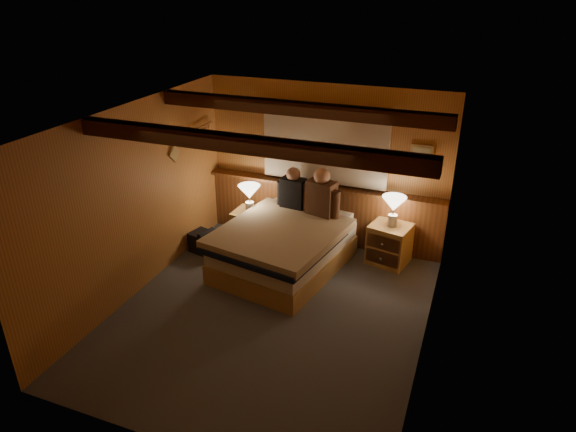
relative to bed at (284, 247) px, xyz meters
The scene contains 19 objects.
floor 1.12m from the bed, 76.69° to the right, with size 4.20×4.20×0.00m, color #4D535C.
ceiling 2.32m from the bed, 76.69° to the right, with size 4.20×4.20×0.00m, color tan.
wall_back 1.39m from the bed, 77.01° to the left, with size 3.60×3.60×0.00m, color #BF8B44.
wall_left 2.06m from the bed, 146.31° to the right, with size 4.20×4.20×0.00m, color #BF8B44.
wall_right 2.45m from the bed, 26.88° to the right, with size 4.20×4.20×0.00m, color #BF8B44.
wall_front 3.26m from the bed, 85.53° to the right, with size 3.60×3.60×0.00m, color #BF8B44.
wainscot 1.04m from the bed, 76.21° to the left, with size 3.60×0.23×0.94m.
curtain_window 1.56m from the bed, 76.13° to the left, with size 2.18×0.09×1.11m.
ceiling_beams 2.18m from the bed, 74.54° to the right, with size 3.60×1.65×0.16m.
coat_rail 2.06m from the bed, 159.90° to the left, with size 0.05×0.55×0.24m.
framed_print 2.26m from the bed, 33.12° to the left, with size 0.30×0.04×0.25m.
bed is the anchor object (origin of this frame).
nightstand_left 0.90m from the bed, 145.44° to the left, with size 0.50×0.45×0.54m.
nightstand_right 1.50m from the bed, 27.72° to the left, with size 0.62×0.58×0.59m.
lamp_left 1.01m from the bed, 146.22° to the left, with size 0.33×0.33×0.43m.
lamp_right 1.61m from the bed, 27.49° to the left, with size 0.33×0.33×0.43m.
person_left 0.89m from the bed, 99.66° to the left, with size 0.52×0.24×0.63m.
person_right 0.90m from the bed, 59.63° to the left, with size 0.58×0.31×0.71m.
duffel_bag 1.24m from the bed, behind, with size 0.55×0.41×0.36m.
Camera 1 is at (2.05, -4.74, 3.73)m, focal length 32.00 mm.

